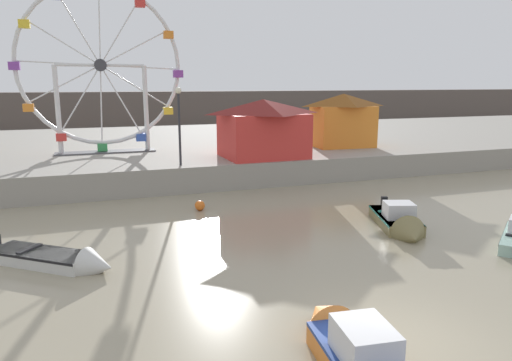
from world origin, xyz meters
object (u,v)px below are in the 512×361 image
at_px(carnival_booth_orange_canopy, 343,119).
at_px(promenade_lamp_near, 179,115).
at_px(carnival_booth_red_striped, 263,127).
at_px(motorboat_orange_hull, 357,357).
at_px(ferris_wheel_white_frame, 101,69).
at_px(motorboat_olive_wood, 401,223).
at_px(mooring_buoy_orange, 200,206).
at_px(motorboat_pale_grey, 60,260).

height_order(carnival_booth_orange_canopy, promenade_lamp_near, promenade_lamp_near).
xyz_separation_m(carnival_booth_orange_canopy, carnival_booth_red_striped, (-6.41, -2.35, -0.10)).
bearing_deg(promenade_lamp_near, carnival_booth_red_striped, 13.91).
height_order(motorboat_orange_hull, ferris_wheel_white_frame, ferris_wheel_white_frame).
bearing_deg(motorboat_olive_wood, mooring_buoy_orange, -110.49).
xyz_separation_m(ferris_wheel_white_frame, mooring_buoy_orange, (3.46, -9.98, -6.01)).
height_order(ferris_wheel_white_frame, carnival_booth_orange_canopy, ferris_wheel_white_frame).
distance_m(promenade_lamp_near, mooring_buoy_orange, 5.45).
relative_size(ferris_wheel_white_frame, carnival_booth_red_striped, 1.98).
xyz_separation_m(motorboat_orange_hull, ferris_wheel_white_frame, (-3.67, 22.54, 5.87)).
distance_m(motorboat_pale_grey, mooring_buoy_orange, 7.29).
bearing_deg(mooring_buoy_orange, promenade_lamp_near, 90.74).
bearing_deg(motorboat_orange_hull, mooring_buoy_orange, 7.81).
relative_size(motorboat_pale_grey, motorboat_olive_wood, 0.96).
distance_m(motorboat_pale_grey, carnival_booth_orange_canopy, 21.04).
bearing_deg(motorboat_orange_hull, motorboat_pale_grey, 43.10).
xyz_separation_m(carnival_booth_orange_canopy, promenade_lamp_near, (-11.33, -3.57, 0.78)).
bearing_deg(motorboat_pale_grey, carnival_booth_orange_canopy, 75.41).
distance_m(carnival_booth_orange_canopy, promenade_lamp_near, 11.91).
bearing_deg(promenade_lamp_near, carnival_booth_orange_canopy, 17.50).
xyz_separation_m(motorboat_pale_grey, mooring_buoy_orange, (5.41, 4.89, -0.00)).
bearing_deg(carnival_booth_orange_canopy, motorboat_olive_wood, -106.28).
height_order(motorboat_orange_hull, carnival_booth_orange_canopy, carnival_booth_orange_canopy).
xyz_separation_m(motorboat_pale_grey, ferris_wheel_white_frame, (1.95, 14.88, 6.01)).
height_order(motorboat_pale_grey, carnival_booth_red_striped, carnival_booth_red_striped).
xyz_separation_m(ferris_wheel_white_frame, carnival_booth_red_striped, (8.34, -4.74, -3.22)).
bearing_deg(ferris_wheel_white_frame, mooring_buoy_orange, -70.88).
relative_size(motorboat_pale_grey, promenade_lamp_near, 1.02).
xyz_separation_m(motorboat_orange_hull, promenade_lamp_near, (-0.26, 16.58, 3.53)).
bearing_deg(carnival_booth_orange_canopy, motorboat_pale_grey, -139.07).
distance_m(ferris_wheel_white_frame, carnival_booth_red_striped, 10.12).
distance_m(motorboat_pale_grey, motorboat_olive_wood, 11.88).
relative_size(motorboat_orange_hull, mooring_buoy_orange, 12.23).
bearing_deg(motorboat_pale_grey, motorboat_orange_hull, -15.16).
height_order(motorboat_pale_grey, mooring_buoy_orange, motorboat_pale_grey).
xyz_separation_m(motorboat_pale_grey, motorboat_olive_wood, (11.87, -0.46, 0.08)).
distance_m(carnival_booth_orange_canopy, carnival_booth_red_striped, 6.83).
xyz_separation_m(motorboat_pale_grey, carnival_booth_orange_canopy, (16.69, 12.49, 2.89)).
height_order(carnival_booth_red_striped, promenade_lamp_near, promenade_lamp_near).
relative_size(ferris_wheel_white_frame, mooring_buoy_orange, 22.16).
xyz_separation_m(promenade_lamp_near, mooring_buoy_orange, (0.05, -4.02, -3.67)).
xyz_separation_m(motorboat_orange_hull, motorboat_pale_grey, (-5.62, 7.66, -0.14)).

